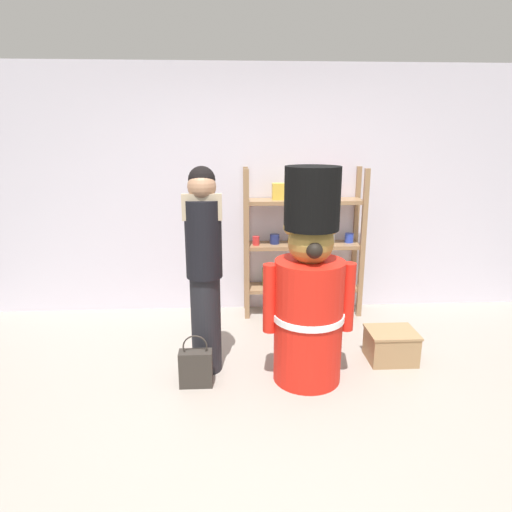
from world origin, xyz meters
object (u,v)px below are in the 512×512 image
(teddy_bear_guard, at_px, (309,291))
(display_crate, at_px, (391,345))
(merchandise_shelf, at_px, (303,241))
(person_shopper, at_px, (204,265))
(shopping_bag, at_px, (196,367))

(teddy_bear_guard, relative_size, display_crate, 4.08)
(merchandise_shelf, relative_size, person_shopper, 0.94)
(person_shopper, bearing_deg, display_crate, 2.52)
(teddy_bear_guard, height_order, person_shopper, teddy_bear_guard)
(teddy_bear_guard, xyz_separation_m, display_crate, (0.77, 0.25, -0.60))
(merchandise_shelf, bearing_deg, shopping_bag, -125.79)
(merchandise_shelf, distance_m, teddy_bear_guard, 1.41)
(person_shopper, bearing_deg, shopping_bag, -106.42)
(person_shopper, distance_m, shopping_bag, 0.80)
(merchandise_shelf, xyz_separation_m, teddy_bear_guard, (-0.17, -1.39, -0.06))
(merchandise_shelf, height_order, display_crate, merchandise_shelf)
(shopping_bag, xyz_separation_m, display_crate, (1.65, 0.32, -0.02))
(person_shopper, xyz_separation_m, display_crate, (1.58, 0.07, -0.77))
(person_shopper, bearing_deg, merchandise_shelf, 51.02)
(teddy_bear_guard, bearing_deg, merchandise_shelf, 82.90)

